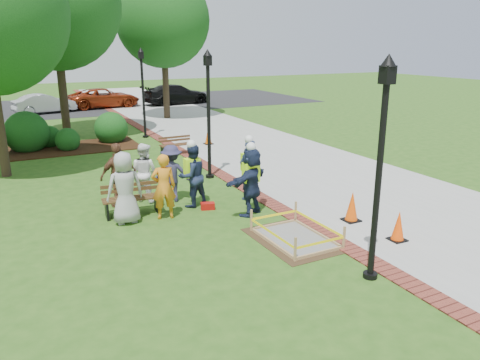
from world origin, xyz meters
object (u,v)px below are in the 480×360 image
cone_front (398,227)px  hivis_worker_a (251,179)px  lamp_near (381,155)px  hivis_worker_c (192,174)px  wet_concrete_pad (295,230)px  bench_near (132,205)px  hivis_worker_b (249,168)px

cone_front → hivis_worker_a: size_ratio=0.37×
lamp_near → hivis_worker_c: lamp_near is taller
wet_concrete_pad → bench_near: bench_near is taller
hivis_worker_b → hivis_worker_c: bearing=175.2°
hivis_worker_c → bench_near: bearing=177.9°
lamp_near → hivis_worker_a: 4.49m
lamp_near → cone_front: bearing=31.4°
hivis_worker_a → hivis_worker_c: (-1.15, 1.31, -0.03)m
bench_near → lamp_near: 6.84m
cone_front → lamp_near: bearing=-148.6°
cone_front → lamp_near: lamp_near is taller
hivis_worker_a → hivis_worker_b: 1.29m
bench_near → lamp_near: bearing=-59.5°
wet_concrete_pad → lamp_near: (0.30, -2.22, 2.25)m
hivis_worker_c → hivis_worker_a: bearing=-48.8°
cone_front → bench_near: bearing=138.4°
wet_concrete_pad → hivis_worker_c: hivis_worker_c is taller
wet_concrete_pad → cone_front: size_ratio=3.16×
bench_near → cone_front: 6.77m
wet_concrete_pad → hivis_worker_a: bearing=93.6°
bench_near → hivis_worker_b: 3.48m
wet_concrete_pad → cone_front: (2.09, -1.13, 0.12)m
lamp_near → hivis_worker_b: lamp_near is taller
cone_front → hivis_worker_c: hivis_worker_c is taller
cone_front → lamp_near: size_ratio=0.17×
wet_concrete_pad → bench_near: 4.50m
wet_concrete_pad → bench_near: size_ratio=1.48×
hivis_worker_b → hivis_worker_c: (-1.70, 0.14, -0.00)m
hivis_worker_a → hivis_worker_c: size_ratio=1.04×
bench_near → hivis_worker_a: bearing=-25.7°
lamp_near → hivis_worker_b: bearing=88.7°
bench_near → hivis_worker_a: (2.86, -1.38, 0.71)m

